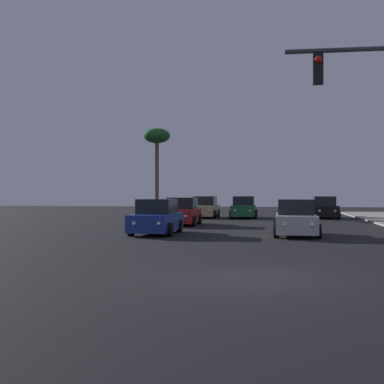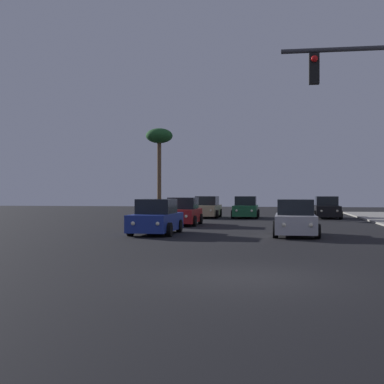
% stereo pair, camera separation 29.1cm
% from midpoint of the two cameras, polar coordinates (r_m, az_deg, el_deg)
% --- Properties ---
extents(ground_plane, '(120.00, 120.00, 0.00)m').
position_cam_midpoint_polar(ground_plane, '(12.90, 6.37, -9.02)').
color(ground_plane, black).
extents(car_blue, '(2.04, 4.34, 1.68)m').
position_cam_midpoint_polar(car_blue, '(25.66, -3.53, -2.81)').
color(car_blue, navy).
rests_on(car_blue, ground).
extents(car_green, '(2.04, 4.31, 1.68)m').
position_cam_midpoint_polar(car_green, '(41.71, 5.95, -1.72)').
color(car_green, '#195933').
rests_on(car_green, ground).
extents(car_tan, '(2.04, 4.34, 1.68)m').
position_cam_midpoint_polar(car_tan, '(41.91, 1.81, -1.71)').
color(car_tan, tan).
rests_on(car_tan, ground).
extents(car_black, '(2.04, 4.32, 1.68)m').
position_cam_midpoint_polar(car_black, '(42.22, 14.35, -1.70)').
color(car_black, black).
rests_on(car_black, ground).
extents(car_silver, '(2.04, 4.32, 1.68)m').
position_cam_midpoint_polar(car_silver, '(25.07, 11.29, -2.87)').
color(car_silver, '#B7B7BC').
rests_on(car_silver, ground).
extents(car_red, '(2.04, 4.32, 1.68)m').
position_cam_midpoint_polar(car_red, '(32.62, -0.72, -2.20)').
color(car_red, maroon).
rests_on(car_red, ground).
extents(palm_tree_far, '(2.40, 2.40, 7.70)m').
position_cam_midpoint_polar(palm_tree_far, '(48.04, -3.34, 5.56)').
color(palm_tree_far, brown).
rests_on(palm_tree_far, ground).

